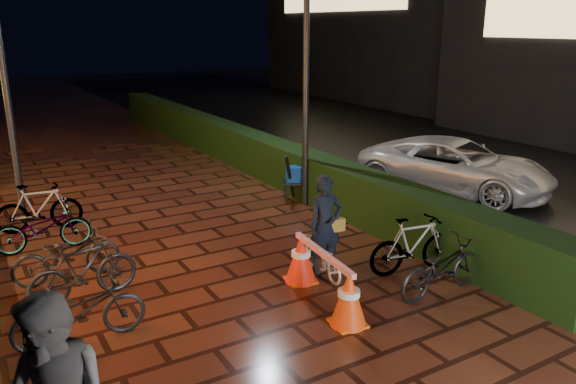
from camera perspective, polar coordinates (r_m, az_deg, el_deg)
ground at (r=7.52m, az=0.51°, el=-13.38°), size 80.00×80.00×0.00m
asphalt_road at (r=16.71m, az=18.28°, el=2.83°), size 11.00×60.00×0.01m
hedge at (r=15.46m, az=-4.46°, el=4.46°), size 0.70×20.00×1.00m
van at (r=13.59m, az=16.66°, el=2.57°), size 3.50×4.81×1.22m
lamp_post_hedge at (r=11.73m, az=1.84°, el=10.85°), size 0.45×0.15×4.68m
lamp_post_sf at (r=12.34m, az=-26.84°, el=10.12°), size 0.47×0.24×4.96m
cyclist at (r=8.62m, az=3.66°, el=-4.87°), size 0.61×1.17×1.63m
traffic_barrier at (r=7.95m, az=3.57°, el=-8.55°), size 0.63×1.89×0.76m
cart_assembly at (r=12.33m, az=0.77°, el=1.65°), size 0.78×0.67×1.11m
parked_bikes_storefront at (r=9.36m, az=-22.20°, el=-5.48°), size 1.86×5.06×0.93m
parked_bikes_hedge at (r=8.69m, az=14.03°, el=-6.37°), size 1.78×1.43×0.93m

